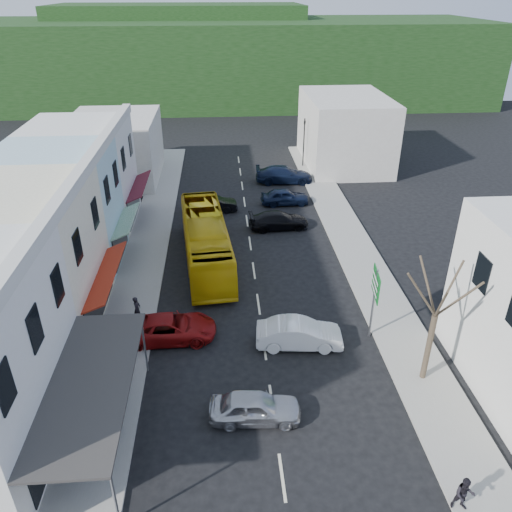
{
  "coord_description": "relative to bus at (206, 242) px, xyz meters",
  "views": [
    {
      "loc": [
        -1.97,
        -20.79,
        16.92
      ],
      "look_at": [
        0.0,
        6.0,
        2.2
      ],
      "focal_mm": 35.0,
      "sensor_mm": 36.0,
      "label": 1
    }
  ],
  "objects": [
    {
      "name": "distant_block_left",
      "position": [
        -8.85,
        17.53,
        1.45
      ],
      "size": [
        8.0,
        10.0,
        6.0
      ],
      "primitive_type": "cube",
      "color": "#B7B2A8",
      "rests_on": "ground"
    },
    {
      "name": "bus",
      "position": [
        0.0,
        0.0,
        0.0
      ],
      "size": [
        3.66,
        11.79,
        3.1
      ],
      "primitive_type": "imported",
      "rotation": [
        0.0,
        0.0,
        0.1
      ],
      "color": "gold",
      "rests_on": "ground"
    },
    {
      "name": "ground",
      "position": [
        3.15,
        -9.47,
        -1.55
      ],
      "size": [
        120.0,
        120.0,
        0.0
      ],
      "primitive_type": "plane",
      "color": "black",
      "rests_on": "ground"
    },
    {
      "name": "sidewalk_right",
      "position": [
        10.65,
        0.53,
        -1.48
      ],
      "size": [
        3.0,
        52.0,
        0.15
      ],
      "primitive_type": "cube",
      "color": "gray",
      "rests_on": "ground"
    },
    {
      "name": "traffic_signal",
      "position": [
        9.75,
        19.59,
        0.97
      ],
      "size": [
        0.94,
        1.22,
        5.04
      ],
      "primitive_type": null,
      "rotation": [
        0.0,
        0.0,
        3.36
      ],
      "color": "black",
      "rests_on": "ground"
    },
    {
      "name": "car_white",
      "position": [
        4.99,
        -9.49,
        -0.85
      ],
      "size": [
        4.54,
        2.16,
        1.4
      ],
      "primitive_type": "imported",
      "rotation": [
        0.0,
        0.0,
        1.49
      ],
      "color": "white",
      "rests_on": "ground"
    },
    {
      "name": "pedestrian_right",
      "position": [
        9.45,
        -19.33,
        -0.55
      ],
      "size": [
        0.78,
        0.57,
        1.7
      ],
      "primitive_type": "imported",
      "rotation": [
        0.0,
        0.0,
        -0.21
      ],
      "color": "black",
      "rests_on": "sidewalk_right"
    },
    {
      "name": "hillside",
      "position": [
        1.7,
        55.62,
        5.18
      ],
      "size": [
        80.0,
        26.0,
        14.0
      ],
      "color": "black",
      "rests_on": "ground"
    },
    {
      "name": "pedestrian_left",
      "position": [
        -3.77,
        -6.8,
        -0.55
      ],
      "size": [
        0.51,
        0.67,
        1.7
      ],
      "primitive_type": "imported",
      "rotation": [
        0.0,
        0.0,
        1.37
      ],
      "color": "black",
      "rests_on": "sidewalk_left"
    },
    {
      "name": "car_black_near",
      "position": [
        5.56,
        4.98,
        -0.85
      ],
      "size": [
        4.63,
        2.2,
        1.4
      ],
      "primitive_type": "imported",
      "rotation": [
        0.0,
        0.0,
        1.65
      ],
      "color": "black",
      "rests_on": "ground"
    },
    {
      "name": "car_navy_mid",
      "position": [
        6.63,
        9.73,
        -0.85
      ],
      "size": [
        4.46,
        1.94,
        1.4
      ],
      "primitive_type": "imported",
      "rotation": [
        0.0,
        0.0,
        1.6
      ],
      "color": "black",
      "rests_on": "ground"
    },
    {
      "name": "car_red",
      "position": [
        -1.85,
        -8.4,
        -0.85
      ],
      "size": [
        4.65,
        2.02,
        1.4
      ],
      "primitive_type": "imported",
      "rotation": [
        0.0,
        0.0,
        1.6
      ],
      "color": "maroon",
      "rests_on": "ground"
    },
    {
      "name": "street_tree",
      "position": [
        10.6,
        -12.49,
        2.21
      ],
      "size": [
        3.95,
        3.95,
        7.52
      ],
      "primitive_type": null,
      "rotation": [
        0.0,
        0.0,
        0.37
      ],
      "color": "#3C3124",
      "rests_on": "ground"
    },
    {
      "name": "car_navy_far",
      "position": [
        7.23,
        15.17,
        -0.85
      ],
      "size": [
        4.58,
        2.05,
        1.4
      ],
      "primitive_type": "imported",
      "rotation": [
        0.0,
        0.0,
        1.52
      ],
      "color": "black",
      "rests_on": "ground"
    },
    {
      "name": "sidewalk_left",
      "position": [
        -4.35,
        0.53,
        -1.48
      ],
      "size": [
        3.0,
        52.0,
        0.15
      ],
      "primitive_type": "cube",
      "color": "gray",
      "rests_on": "ground"
    },
    {
      "name": "direction_sign",
      "position": [
        8.95,
        -8.95,
        0.53
      ],
      "size": [
        0.67,
        1.92,
        4.16
      ],
      "primitive_type": null,
      "rotation": [
        0.0,
        0.0,
        -0.12
      ],
      "color": "#0D5B1D",
      "rests_on": "ground"
    },
    {
      "name": "car_silver",
      "position": [
        2.31,
        -14.41,
        -0.85
      ],
      "size": [
        4.5,
        2.06,
        1.4
      ],
      "primitive_type": "imported",
      "rotation": [
        0.0,
        0.0,
        1.51
      ],
      "color": "#B3B3B8",
      "rests_on": "ground"
    },
    {
      "name": "distant_block_right",
      "position": [
        14.15,
        20.53,
        1.95
      ],
      "size": [
        8.0,
        12.0,
        7.0
      ],
      "primitive_type": "cube",
      "color": "#B7B2A8",
      "rests_on": "ground"
    },
    {
      "name": "car_black_far",
      "position": [
        0.38,
        8.67,
        -0.85
      ],
      "size": [
        4.48,
        2.0,
        1.4
      ],
      "primitive_type": "imported",
      "rotation": [
        0.0,
        0.0,
        1.62
      ],
      "color": "black",
      "rests_on": "ground"
    },
    {
      "name": "shopfront_row",
      "position": [
        -9.34,
        -4.47,
        2.45
      ],
      "size": [
        8.25,
        30.0,
        8.0
      ],
      "color": "silver",
      "rests_on": "ground"
    }
  ]
}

